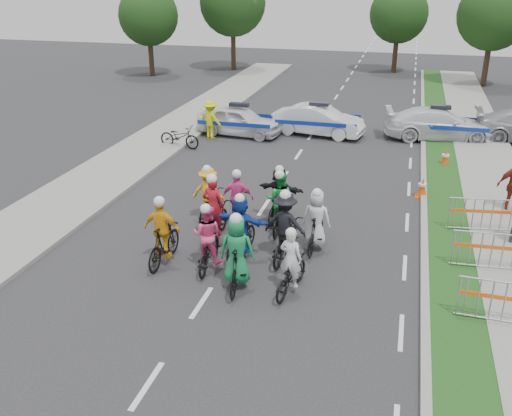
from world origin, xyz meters
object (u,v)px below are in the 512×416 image
(police_car_1, at_px, (318,120))
(parked_bike, at_px, (179,137))
(rider_3, at_px, (163,238))
(rider_5, at_px, (241,230))
(cone_0, at_px, (422,188))
(rider_7, at_px, (316,226))
(rider_10, at_px, (209,199))
(police_car_2, at_px, (439,124))
(marshal_hiviz, at_px, (211,119))
(rider_8, at_px, (280,208))
(rider_4, at_px, (285,232))
(barrier_1, at_px, (491,253))
(rider_0, at_px, (291,270))
(rider_9, at_px, (238,205))
(rider_2, at_px, (208,244))
(tree_4, at_px, (399,14))
(cone_1, at_px, (445,158))
(tree_3, at_px, (233,3))
(tree_1, at_px, (494,15))
(rider_6, at_px, (214,218))
(police_car_0, at_px, (239,121))
(barrier_2, at_px, (482,216))
(rider_1, at_px, (237,259))
(rider_11, at_px, (279,197))
(barrier_0, at_px, (504,304))
(tree_0, at_px, (148,16))

(police_car_1, bearing_deg, parked_bike, 132.15)
(rider_3, height_order, police_car_1, rider_3)
(rider_5, height_order, cone_0, rider_5)
(rider_7, height_order, police_car_1, rider_7)
(rider_10, height_order, cone_0, rider_10)
(police_car_2, xyz_separation_m, marshal_hiviz, (-10.14, -2.56, 0.17))
(rider_8, bearing_deg, rider_4, 105.89)
(barrier_1, bearing_deg, rider_7, 178.48)
(rider_4, relative_size, marshal_hiviz, 1.16)
(rider_0, distance_m, rider_9, 3.99)
(rider_2, distance_m, tree_4, 32.67)
(rider_9, bearing_deg, marshal_hiviz, -71.76)
(rider_9, bearing_deg, cone_1, -134.95)
(rider_7, relative_size, tree_3, 0.25)
(cone_0, distance_m, tree_1, 22.43)
(rider_7, bearing_deg, rider_4, 50.71)
(rider_6, bearing_deg, rider_4, 165.17)
(police_car_0, relative_size, police_car_2, 0.83)
(rider_2, height_order, rider_6, rider_6)
(police_car_0, bearing_deg, rider_8, -150.50)
(rider_6, bearing_deg, barrier_2, -160.94)
(police_car_1, bearing_deg, rider_1, -169.65)
(rider_9, relative_size, police_car_2, 0.39)
(parked_bike, bearing_deg, rider_8, -132.15)
(rider_1, xyz_separation_m, rider_11, (0.09, 4.22, -0.01))
(rider_3, bearing_deg, rider_7, -152.11)
(rider_9, relative_size, barrier_0, 0.94)
(rider_3, relative_size, cone_1, 2.80)
(rider_6, height_order, police_car_2, rider_6)
(rider_2, xyz_separation_m, rider_7, (2.55, 1.75, 0.04))
(rider_4, distance_m, police_car_1, 12.60)
(rider_2, xyz_separation_m, cone_1, (6.33, 10.28, -0.34))
(tree_0, bearing_deg, barrier_0, -52.72)
(cone_1, bearing_deg, tree_1, 80.28)
(rider_1, height_order, police_car_1, rider_1)
(tree_4, bearing_deg, police_car_0, -107.70)
(rider_1, relative_size, rider_6, 0.99)
(rider_0, xyz_separation_m, tree_1, (7.08, 28.95, 3.95))
(tree_1, bearing_deg, rider_10, -112.20)
(rider_6, height_order, rider_7, rider_6)
(rider_7, bearing_deg, rider_10, -13.29)
(rider_10, xyz_separation_m, tree_3, (-7.61, 27.45, 4.17))
(cone_0, bearing_deg, police_car_2, 84.77)
(rider_2, height_order, rider_5, rider_5)
(rider_1, relative_size, cone_1, 2.89)
(tree_4, bearing_deg, tree_3, -170.54)
(police_car_0, xyz_separation_m, police_car_2, (9.02, 1.72, 0.02))
(rider_2, relative_size, rider_4, 0.90)
(rider_2, bearing_deg, cone_1, -125.47)
(rider_8, height_order, cone_0, rider_8)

